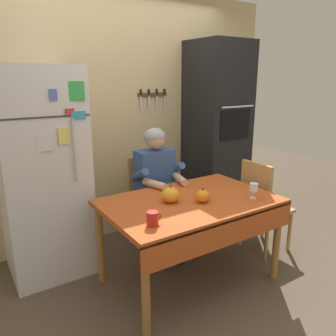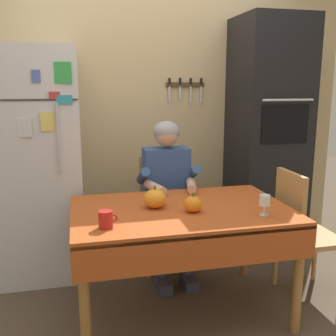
{
  "view_description": "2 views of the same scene",
  "coord_description": "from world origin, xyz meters",
  "px_view_note": "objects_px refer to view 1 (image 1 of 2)",
  "views": [
    {
      "loc": [
        -1.54,
        -1.94,
        1.71
      ],
      "look_at": [
        -0.12,
        0.25,
        0.99
      ],
      "focal_mm": 35.54,
      "sensor_mm": 36.0,
      "label": 1
    },
    {
      "loc": [
        -0.64,
        -2.28,
        1.53
      ],
      "look_at": [
        -0.05,
        0.25,
        0.98
      ],
      "focal_mm": 42.39,
      "sensor_mm": 36.0,
      "label": 2
    }
  ],
  "objects_px": {
    "wall_oven": "(216,135)",
    "dining_table": "(191,210)",
    "refrigerator": "(42,174)",
    "chair_right_side": "(262,203)",
    "chair_behind_person": "(149,197)",
    "wine_glass": "(254,188)",
    "coffee_mug": "(153,219)",
    "pumpkin_medium": "(202,196)",
    "pumpkin_large": "(170,195)",
    "seated_person": "(158,181)"
  },
  "relations": [
    {
      "from": "wall_oven",
      "to": "dining_table",
      "type": "height_order",
      "value": "wall_oven"
    },
    {
      "from": "refrigerator",
      "to": "chair_right_side",
      "type": "xyz_separation_m",
      "value": [
        1.85,
        -0.84,
        -0.39
      ]
    },
    {
      "from": "chair_behind_person",
      "to": "wine_glass",
      "type": "relative_size",
      "value": 7.24
    },
    {
      "from": "chair_right_side",
      "to": "coffee_mug",
      "type": "relative_size",
      "value": 8.6
    },
    {
      "from": "wine_glass",
      "to": "pumpkin_medium",
      "type": "height_order",
      "value": "wine_glass"
    },
    {
      "from": "wall_oven",
      "to": "chair_right_side",
      "type": "height_order",
      "value": "wall_oven"
    },
    {
      "from": "wine_glass",
      "to": "wall_oven",
      "type": "bearing_deg",
      "value": 62.9
    },
    {
      "from": "refrigerator",
      "to": "pumpkin_large",
      "type": "xyz_separation_m",
      "value": [
        0.79,
        -0.82,
        -0.1
      ]
    },
    {
      "from": "chair_behind_person",
      "to": "seated_person",
      "type": "distance_m",
      "value": 0.29
    },
    {
      "from": "pumpkin_medium",
      "to": "pumpkin_large",
      "type": "bearing_deg",
      "value": 147.79
    },
    {
      "from": "wine_glass",
      "to": "refrigerator",
      "type": "bearing_deg",
      "value": 141.49
    },
    {
      "from": "seated_person",
      "to": "chair_right_side",
      "type": "distance_m",
      "value": 1.04
    },
    {
      "from": "wall_oven",
      "to": "seated_person",
      "type": "bearing_deg",
      "value": -162.29
    },
    {
      "from": "wall_oven",
      "to": "pumpkin_large",
      "type": "height_order",
      "value": "wall_oven"
    },
    {
      "from": "wall_oven",
      "to": "chair_behind_person",
      "type": "relative_size",
      "value": 2.26
    },
    {
      "from": "coffee_mug",
      "to": "wine_glass",
      "type": "relative_size",
      "value": 0.84
    },
    {
      "from": "dining_table",
      "to": "chair_right_side",
      "type": "height_order",
      "value": "chair_right_side"
    },
    {
      "from": "chair_behind_person",
      "to": "pumpkin_large",
      "type": "relative_size",
      "value": 6.26
    },
    {
      "from": "pumpkin_large",
      "to": "pumpkin_medium",
      "type": "bearing_deg",
      "value": -32.21
    },
    {
      "from": "wall_oven",
      "to": "wine_glass",
      "type": "distance_m",
      "value": 1.32
    },
    {
      "from": "chair_right_side",
      "to": "seated_person",
      "type": "bearing_deg",
      "value": 146.75
    },
    {
      "from": "chair_right_side",
      "to": "wine_glass",
      "type": "xyz_separation_m",
      "value": [
        -0.44,
        -0.28,
        0.32
      ]
    },
    {
      "from": "wine_glass",
      "to": "chair_behind_person",
      "type": "bearing_deg",
      "value": 111.52
    },
    {
      "from": "seated_person",
      "to": "wine_glass",
      "type": "bearing_deg",
      "value": -64.22
    },
    {
      "from": "chair_right_side",
      "to": "pumpkin_large",
      "type": "bearing_deg",
      "value": 179.1
    },
    {
      "from": "refrigerator",
      "to": "pumpkin_medium",
      "type": "height_order",
      "value": "refrigerator"
    },
    {
      "from": "chair_right_side",
      "to": "pumpkin_medium",
      "type": "relative_size",
      "value": 7.46
    },
    {
      "from": "coffee_mug",
      "to": "wine_glass",
      "type": "height_order",
      "value": "wine_glass"
    },
    {
      "from": "refrigerator",
      "to": "chair_behind_person",
      "type": "height_order",
      "value": "refrigerator"
    },
    {
      "from": "wall_oven",
      "to": "chair_behind_person",
      "type": "xyz_separation_m",
      "value": [
        -1.0,
        -0.13,
        -0.54
      ]
    },
    {
      "from": "chair_right_side",
      "to": "pumpkin_medium",
      "type": "xyz_separation_m",
      "value": [
        -0.85,
        -0.12,
        0.28
      ]
    },
    {
      "from": "pumpkin_large",
      "to": "refrigerator",
      "type": "bearing_deg",
      "value": 133.8
    },
    {
      "from": "wall_oven",
      "to": "chair_behind_person",
      "type": "distance_m",
      "value": 1.14
    },
    {
      "from": "seated_person",
      "to": "coffee_mug",
      "type": "distance_m",
      "value": 1.0
    },
    {
      "from": "pumpkin_medium",
      "to": "chair_right_side",
      "type": "bearing_deg",
      "value": 7.96
    },
    {
      "from": "chair_behind_person",
      "to": "pumpkin_large",
      "type": "bearing_deg",
      "value": -106.43
    },
    {
      "from": "chair_behind_person",
      "to": "chair_right_side",
      "type": "distance_m",
      "value": 1.13
    },
    {
      "from": "refrigerator",
      "to": "dining_table",
      "type": "height_order",
      "value": "refrigerator"
    },
    {
      "from": "coffee_mug",
      "to": "wine_glass",
      "type": "distance_m",
      "value": 0.96
    },
    {
      "from": "dining_table",
      "to": "coffee_mug",
      "type": "bearing_deg",
      "value": -155.17
    },
    {
      "from": "dining_table",
      "to": "seated_person",
      "type": "height_order",
      "value": "seated_person"
    },
    {
      "from": "refrigerator",
      "to": "wine_glass",
      "type": "relative_size",
      "value": 14.0
    },
    {
      "from": "wall_oven",
      "to": "seated_person",
      "type": "distance_m",
      "value": 1.09
    },
    {
      "from": "coffee_mug",
      "to": "chair_right_side",
      "type": "bearing_deg",
      "value": 11.25
    },
    {
      "from": "dining_table",
      "to": "wine_glass",
      "type": "relative_size",
      "value": 10.89
    },
    {
      "from": "pumpkin_large",
      "to": "wall_oven",
      "type": "bearing_deg",
      "value": 35.3
    },
    {
      "from": "coffee_mug",
      "to": "pumpkin_large",
      "type": "relative_size",
      "value": 0.73
    },
    {
      "from": "wall_oven",
      "to": "coffee_mug",
      "type": "xyz_separation_m",
      "value": [
        -1.55,
        -1.16,
        -0.26
      ]
    },
    {
      "from": "wall_oven",
      "to": "chair_right_side",
      "type": "distance_m",
      "value": 1.04
    },
    {
      "from": "chair_behind_person",
      "to": "wine_glass",
      "type": "height_order",
      "value": "chair_behind_person"
    }
  ]
}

